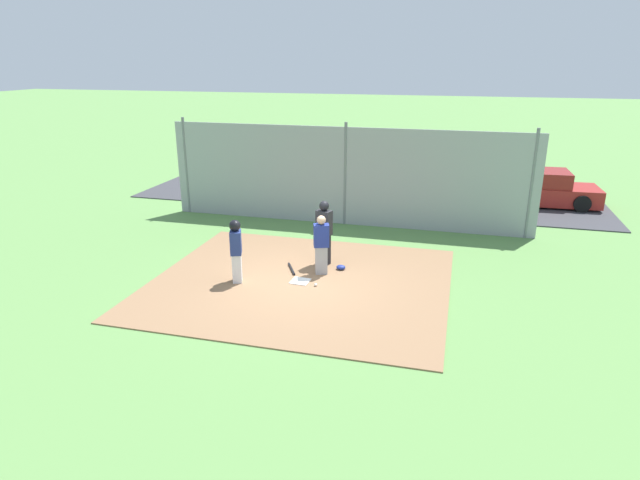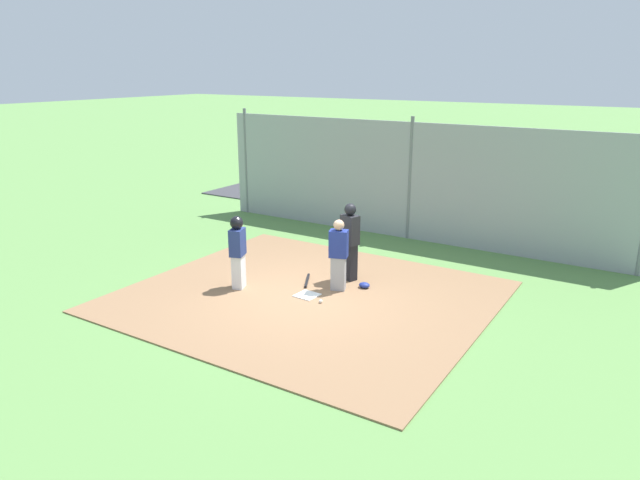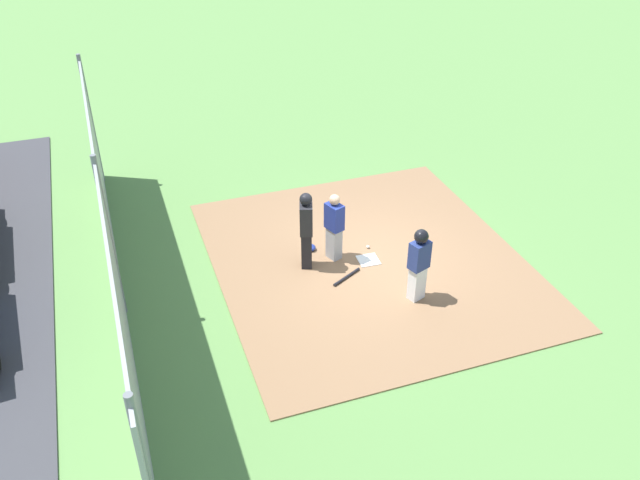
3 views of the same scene
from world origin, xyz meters
name	(u,v)px [view 3 (image 3 of 3)]	position (x,y,z in m)	size (l,w,h in m)	color
ground_plane	(368,262)	(0.00, 0.00, 0.00)	(140.00, 140.00, 0.00)	#5B8947
dirt_infield	(368,261)	(0.00, 0.00, 0.01)	(7.20, 6.40, 0.03)	#896647
home_plate	(368,260)	(0.00, 0.00, 0.04)	(0.44, 0.44, 0.02)	white
catcher	(334,226)	(-0.37, -0.66, 0.82)	(0.45, 0.37, 1.54)	#9E9EA3
umpire	(306,229)	(-0.27, -1.30, 0.95)	(0.44, 0.36, 1.74)	black
runner	(419,261)	(1.50, 0.38, 0.92)	(0.37, 0.45, 1.58)	silver
baseball_bat	(347,277)	(0.44, -0.67, 0.06)	(0.06, 0.06, 0.79)	black
catcher_mask	(311,247)	(-0.80, -1.03, 0.09)	(0.24, 0.20, 0.12)	navy
baseball	(368,247)	(-0.44, 0.18, 0.07)	(0.07, 0.07, 0.07)	white
backstop_fence	(111,243)	(0.00, -5.11, 1.60)	(12.00, 0.10, 3.35)	#93999E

